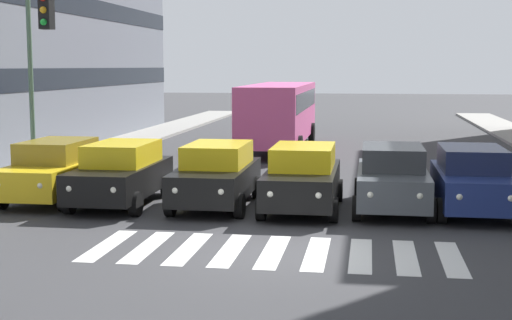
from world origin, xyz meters
The scene contains 10 objects.
ground_plane centered at (0.00, 0.00, 0.00)m, with size 180.00×180.00×0.00m, color #38383A.
crosswalk_markings centered at (0.00, 0.00, 0.00)m, with size 7.65×2.80×0.01m.
car_1 centered at (-4.61, -4.86, 0.89)m, with size 2.02×4.44×1.72m.
car_2 centered at (-2.55, -4.84, 0.89)m, with size 2.02×4.44×1.72m.
car_3 centered at (-0.20, -4.56, 0.89)m, with size 2.02×4.44×1.72m.
car_4 centered at (2.18, -4.71, 0.89)m, with size 2.02×4.44×1.72m.
car_5 centered at (4.86, -4.56, 0.89)m, with size 2.02×4.44×1.72m.
car_6 centered at (6.93, -4.90, 0.89)m, with size 2.02×4.44×1.72m.
bus_behind_traffic centered at (2.18, -18.86, 1.86)m, with size 2.78×10.50×3.00m.
street_lamp_right centered at (8.83, -8.49, 4.48)m, with size 2.91×0.28×7.07m.
Camera 1 is at (-1.91, 14.68, 3.82)m, focal length 51.36 mm.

